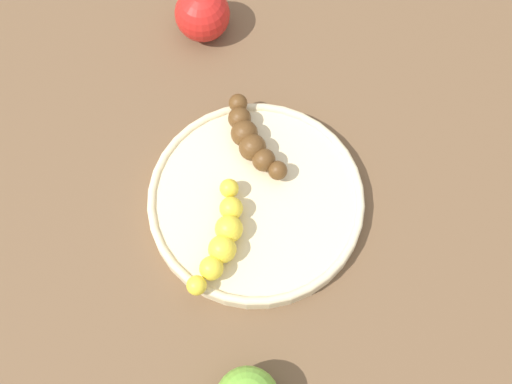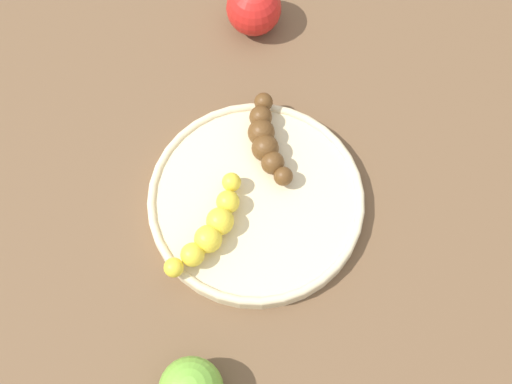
{
  "view_description": "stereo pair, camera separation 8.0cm",
  "coord_description": "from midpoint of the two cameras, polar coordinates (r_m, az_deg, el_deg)",
  "views": [
    {
      "loc": [
        0.1,
        0.29,
        0.78
      ],
      "look_at": [
        0.0,
        0.0,
        0.04
      ],
      "focal_mm": 48.89,
      "sensor_mm": 36.0,
      "label": 1
    },
    {
      "loc": [
        0.02,
        0.31,
        0.78
      ],
      "look_at": [
        0.0,
        0.0,
        0.04
      ],
      "focal_mm": 48.89,
      "sensor_mm": 36.0,
      "label": 2
    }
  ],
  "objects": [
    {
      "name": "fruit_bowl",
      "position": [
        0.82,
        2.76,
        -1.03
      ],
      "size": [
        0.26,
        0.26,
        0.02
      ],
      "color": "beige",
      "rests_on": "ground_plane"
    },
    {
      "name": "apple_red",
      "position": [
        0.93,
        2.33,
        14.56
      ],
      "size": [
        0.07,
        0.07,
        0.07
      ],
      "primitive_type": "sphere",
      "color": "red",
      "rests_on": "ground_plane"
    },
    {
      "name": "ground_plane",
      "position": [
        0.83,
        2.72,
        -1.34
      ],
      "size": [
        2.4,
        2.4,
        0.0
      ],
      "primitive_type": "plane",
      "color": "brown"
    },
    {
      "name": "banana_yellow",
      "position": [
        0.79,
        -0.81,
        -3.33
      ],
      "size": [
        0.09,
        0.12,
        0.03
      ],
      "rotation": [
        0.0,
        0.0,
        2.54
      ],
      "color": "yellow",
      "rests_on": "fruit_bowl"
    },
    {
      "name": "banana_overripe",
      "position": [
        0.83,
        3.57,
        3.98
      ],
      "size": [
        0.05,
        0.12,
        0.03
      ],
      "rotation": [
        0.0,
        0.0,
        0.17
      ],
      "color": "#593819",
      "rests_on": "fruit_bowl"
    }
  ]
}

